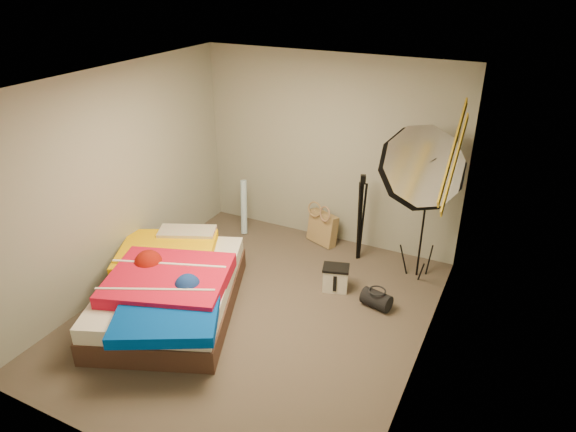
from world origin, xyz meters
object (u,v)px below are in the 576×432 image
Objects in this scene: bed at (170,288)px; camera_tripod at (361,212)px; duffel_bag at (376,299)px; photo_umbrella at (420,169)px; wrapping_roll at (244,207)px; tote_bag at (323,228)px; camera_case at (336,279)px.

camera_tripod reaches higher than bed.
photo_umbrella is (0.18, 0.66, 1.35)m from duffel_bag.
photo_umbrella reaches higher than duffel_bag.
bed is 1.14× the size of photo_umbrella.
wrapping_roll is 2.42m from duffel_bag.
bed reaches higher than tote_bag.
bed reaches higher than camera_case.
photo_umbrella reaches higher than camera_case.
wrapping_roll is 0.38× the size of photo_umbrella.
tote_bag is 1.57m from duffel_bag.
duffel_bag is at bearing -29.43° from camera_case.
tote_bag is 0.19× the size of bed.
tote_bag is 1.15m from wrapping_roll.
camera_case is at bearing 179.99° from duffel_bag.
camera_case is at bearing -24.70° from wrapping_roll.
tote_bag reaches higher than duffel_bag.
wrapping_roll reaches higher than tote_bag.
camera_tripod is at bearing 0.46° from wrapping_roll.
duffel_bag is (0.53, -0.12, -0.04)m from camera_case.
wrapping_roll is at bearing 174.36° from photo_umbrella.
bed is at bearing -90.54° from tote_bag.
wrapping_roll is 2.72× the size of camera_case.
bed is at bearing -157.88° from camera_case.
camera_tripod is (-0.71, 0.25, -0.78)m from photo_umbrella.
wrapping_roll is 1.88m from camera_case.
duffel_bag is at bearing -22.73° from tote_bag.
photo_umbrella is at bearing 3.29° from tote_bag.
wrapping_roll is at bearing 170.83° from duffel_bag.
tote_bag is 1.54× the size of camera_case.
tote_bag is at bearing 67.61° from bed.
photo_umbrella is at bearing -5.64° from wrapping_roll.
bed is at bearing -126.67° from camera_tripod.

